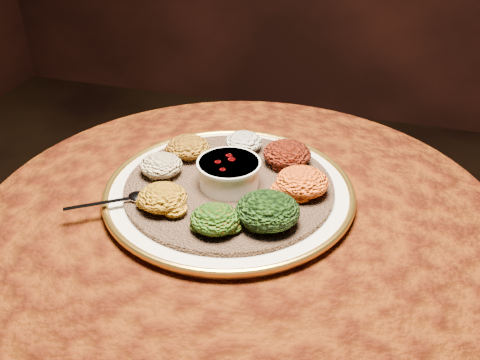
# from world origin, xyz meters

# --- Properties ---
(table) EXTENTS (0.96, 0.96, 0.73)m
(table) POSITION_xyz_m (0.00, 0.00, 0.55)
(table) COLOR black
(table) RESTS_ON ground
(platter) EXTENTS (0.55, 0.55, 0.02)m
(platter) POSITION_xyz_m (-0.03, 0.04, 0.75)
(platter) COLOR silver
(platter) RESTS_ON table
(injera) EXTENTS (0.51, 0.51, 0.01)m
(injera) POSITION_xyz_m (-0.03, 0.04, 0.76)
(injera) COLOR brown
(injera) RESTS_ON platter
(stew_bowl) EXTENTS (0.12, 0.12, 0.05)m
(stew_bowl) POSITION_xyz_m (-0.03, 0.04, 0.79)
(stew_bowl) COLOR white
(stew_bowl) RESTS_ON injera
(spoon) EXTENTS (0.14, 0.10, 0.01)m
(spoon) POSITION_xyz_m (-0.18, -0.06, 0.77)
(spoon) COLOR silver
(spoon) RESTS_ON injera
(portion_ayib) EXTENTS (0.08, 0.07, 0.04)m
(portion_ayib) POSITION_xyz_m (-0.05, 0.17, 0.78)
(portion_ayib) COLOR silver
(portion_ayib) RESTS_ON injera
(portion_kitfo) EXTENTS (0.10, 0.09, 0.05)m
(portion_kitfo) POSITION_xyz_m (0.05, 0.14, 0.78)
(portion_kitfo) COLOR black
(portion_kitfo) RESTS_ON injera
(portion_tikil) EXTENTS (0.10, 0.09, 0.05)m
(portion_tikil) POSITION_xyz_m (0.10, 0.05, 0.78)
(portion_tikil) COLOR #AC5C0E
(portion_tikil) RESTS_ON injera
(portion_gomen) EXTENTS (0.11, 0.10, 0.05)m
(portion_gomen) POSITION_xyz_m (0.06, -0.06, 0.79)
(portion_gomen) COLOR black
(portion_gomen) RESTS_ON injera
(portion_mixveg) EXTENTS (0.08, 0.08, 0.04)m
(portion_mixveg) POSITION_xyz_m (-0.02, -0.10, 0.78)
(portion_mixveg) COLOR #B0350B
(portion_mixveg) RESTS_ON injera
(portion_kik) EXTENTS (0.09, 0.08, 0.04)m
(portion_kik) POSITION_xyz_m (-0.12, -0.07, 0.78)
(portion_kik) COLOR #AF640F
(portion_kik) RESTS_ON injera
(portion_timatim) EXTENTS (0.08, 0.08, 0.04)m
(portion_timatim) POSITION_xyz_m (-0.17, 0.03, 0.78)
(portion_timatim) COLOR maroon
(portion_timatim) RESTS_ON injera
(portion_shiro) EXTENTS (0.09, 0.08, 0.04)m
(portion_shiro) POSITION_xyz_m (-0.15, 0.11, 0.78)
(portion_shiro) COLOR #885B10
(portion_shiro) RESTS_ON injera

